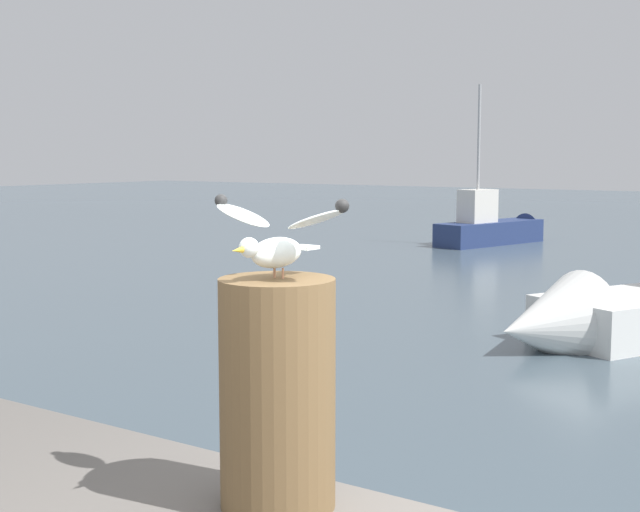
# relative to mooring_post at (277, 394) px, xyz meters

# --- Properties ---
(mooring_post) EXTENTS (0.38, 0.38, 0.77)m
(mooring_post) POSITION_rel_mooring_post_xyz_m (0.00, 0.00, 0.00)
(mooring_post) COLOR brown
(mooring_post) RESTS_ON harbor_quay
(seagull) EXTENTS (0.55, 0.39, 0.27)m
(seagull) POSITION_rel_mooring_post_xyz_m (-0.00, -0.00, 0.51)
(seagull) COLOR tan
(seagull) RESTS_ON mooring_post
(boat_navy) EXTENTS (2.03, 4.50, 4.52)m
(boat_navy) POSITION_rel_mooring_post_xyz_m (-8.25, 21.27, -1.27)
(boat_navy) COLOR navy
(boat_navy) RESTS_ON ground_plane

